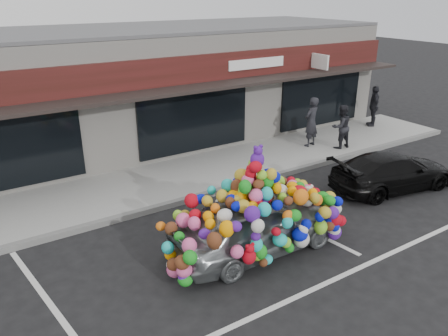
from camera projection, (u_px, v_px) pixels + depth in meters
ground at (198, 256)px, 9.85m from camera, size 90.00×90.00×0.00m
shop_building at (80, 93)px, 15.62m from camera, size 24.00×7.20×4.31m
sidewalk at (131, 190)px, 12.94m from camera, size 26.00×3.00×0.15m
kerb at (152, 209)px, 11.77m from camera, size 26.00×0.18×0.16m
parking_stripe_left at (48, 301)px, 8.40m from camera, size 0.73×4.37×0.01m
parking_stripe_mid at (287, 219)px, 11.40m from camera, size 0.73×4.37×0.01m
parking_stripe_right at (415, 176)px, 14.10m from camera, size 0.73×4.37×0.01m
lane_line at (336, 279)px, 9.05m from camera, size 14.00×0.12×0.01m
toy_car at (255, 217)px, 9.74m from camera, size 2.93×4.32×2.51m
black_sedan at (392, 171)px, 12.98m from camera, size 2.19×4.10×1.13m
pedestrian_a at (311, 122)px, 16.07m from camera, size 0.76×0.59×1.84m
pedestrian_b at (341, 127)px, 15.90m from camera, size 0.83×0.67×1.61m
pedestrian_c at (374, 106)px, 18.54m from camera, size 1.05×0.95×1.71m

